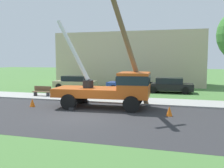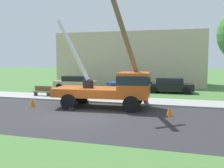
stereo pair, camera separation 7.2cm
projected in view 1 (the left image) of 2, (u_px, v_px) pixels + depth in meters
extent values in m
plane|color=#477538|center=(128.00, 91.00, 25.88)|extent=(120.00, 120.00, 0.00)
cube|color=#2B2B2D|center=(83.00, 116.00, 14.41)|extent=(80.00, 8.56, 0.01)
cube|color=#9E9E99|center=(111.00, 100.00, 19.87)|extent=(80.00, 2.87, 0.10)
cube|color=#C65119|center=(88.00, 92.00, 16.99)|extent=(4.47, 2.73, 0.55)
cube|color=#C65119|center=(134.00, 85.00, 16.32)|extent=(2.08, 2.54, 1.60)
cube|color=#19232D|center=(134.00, 79.00, 16.28)|extent=(2.10, 2.56, 0.56)
cylinder|color=black|center=(88.00, 84.00, 16.94)|extent=(0.70, 0.70, 0.50)
cylinder|color=silver|center=(73.00, 50.00, 17.60)|extent=(2.97, 1.44, 4.26)
cube|color=black|center=(72.00, 109.00, 15.79)|extent=(0.32, 0.32, 0.20)
cube|color=black|center=(86.00, 102.00, 18.62)|extent=(0.32, 0.32, 0.20)
cylinder|color=black|center=(131.00, 104.00, 15.26)|extent=(1.00, 0.30, 1.00)
cylinder|color=black|center=(136.00, 98.00, 17.60)|extent=(1.00, 0.30, 1.00)
cylinder|color=black|center=(69.00, 102.00, 16.06)|extent=(1.00, 0.30, 1.00)
cylinder|color=black|center=(81.00, 97.00, 18.40)|extent=(1.00, 0.30, 1.00)
cylinder|color=brown|center=(128.00, 45.00, 16.30)|extent=(2.49, 3.61, 8.29)
cone|color=orange|center=(169.00, 111.00, 14.35)|extent=(0.36, 0.36, 0.56)
cone|color=orange|center=(32.00, 103.00, 17.16)|extent=(0.36, 0.36, 0.56)
cone|color=orange|center=(130.00, 101.00, 17.68)|extent=(0.36, 0.36, 0.56)
cube|color=tan|center=(75.00, 84.00, 27.11)|extent=(4.46, 1.95, 0.65)
cube|color=black|center=(75.00, 78.00, 27.05)|extent=(2.52, 1.74, 0.55)
cylinder|color=black|center=(85.00, 87.00, 25.91)|extent=(0.64, 0.22, 0.64)
cylinder|color=black|center=(91.00, 86.00, 27.65)|extent=(0.64, 0.22, 0.64)
cylinder|color=black|center=(59.00, 87.00, 26.61)|extent=(0.64, 0.22, 0.64)
cylinder|color=black|center=(66.00, 85.00, 28.35)|extent=(0.64, 0.22, 0.64)
cube|color=#263F99|center=(130.00, 86.00, 25.41)|extent=(4.47, 1.98, 0.65)
cube|color=black|center=(130.00, 80.00, 25.35)|extent=(2.53, 1.75, 0.55)
cylinder|color=black|center=(142.00, 89.00, 24.12)|extent=(0.64, 0.22, 0.64)
cylinder|color=black|center=(146.00, 87.00, 25.82)|extent=(0.64, 0.22, 0.64)
cylinder|color=black|center=(113.00, 88.00, 25.04)|extent=(0.64, 0.22, 0.64)
cylinder|color=black|center=(118.00, 86.00, 26.74)|extent=(0.64, 0.22, 0.64)
cube|color=black|center=(169.00, 87.00, 24.31)|extent=(4.46, 1.94, 0.65)
cube|color=black|center=(169.00, 81.00, 24.25)|extent=(2.52, 1.74, 0.55)
cylinder|color=black|center=(185.00, 91.00, 23.11)|extent=(0.64, 0.22, 0.64)
cylinder|color=black|center=(185.00, 89.00, 24.84)|extent=(0.64, 0.22, 0.64)
cylinder|color=black|center=(153.00, 90.00, 23.82)|extent=(0.64, 0.22, 0.64)
cylinder|color=black|center=(155.00, 88.00, 25.55)|extent=(0.64, 0.22, 0.64)
cube|color=brown|center=(42.00, 92.00, 21.52)|extent=(1.60, 0.44, 0.06)
cube|color=brown|center=(43.00, 88.00, 21.69)|extent=(1.60, 0.06, 0.40)
cube|color=#333338|center=(35.00, 94.00, 21.71)|extent=(0.10, 0.40, 0.45)
cube|color=#333338|center=(48.00, 95.00, 21.38)|extent=(0.10, 0.40, 0.45)
cube|color=#C6B293|center=(131.00, 59.00, 32.51)|extent=(18.00, 6.00, 6.40)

